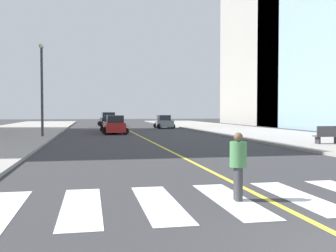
{
  "coord_description": "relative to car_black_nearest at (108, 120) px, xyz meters",
  "views": [
    {
      "loc": [
        -4.28,
        -5.2,
        2.18
      ],
      "look_at": [
        1.28,
        23.15,
        1.12
      ],
      "focal_mm": 42.33,
      "sensor_mm": 36.0,
      "label": 1
    }
  ],
  "objects": [
    {
      "name": "sidewalk_kerb_east",
      "position": [
        13.97,
        -33.32,
        -0.89
      ],
      "size": [
        10.0,
        120.0,
        0.15
      ],
      "primitive_type": "cube",
      "color": "#9E9B93",
      "rests_on": "ground"
    },
    {
      "name": "crosswalk_paint",
      "position": [
        1.77,
        -49.32,
        -0.96
      ],
      "size": [
        13.5,
        4.0,
        0.01
      ],
      "color": "silver",
      "rests_on": "ground"
    },
    {
      "name": "lane_divider_paint",
      "position": [
        1.77,
        -13.32,
        -0.96
      ],
      "size": [
        0.16,
        80.0,
        0.01
      ],
      "primitive_type": "cube",
      "color": "yellow",
      "rests_on": "ground"
    },
    {
      "name": "parking_garage_concrete",
      "position": [
        30.94,
        2.23,
        13.06
      ],
      "size": [
        18.0,
        24.0,
        28.05
      ],
      "primitive_type": "cube",
      "color": "#9E9B93",
      "rests_on": "ground"
    },
    {
      "name": "car_black_nearest",
      "position": [
        0.0,
        0.0,
        0.0
      ],
      "size": [
        3.01,
        4.69,
        2.06
      ],
      "rotation": [
        0.0,
        0.0,
        0.05
      ],
      "color": "black",
      "rests_on": "ground"
    },
    {
      "name": "car_white_second",
      "position": [
        -0.3,
        -14.89,
        -0.16
      ],
      "size": [
        2.49,
        3.89,
        1.71
      ],
      "rotation": [
        0.0,
        0.0,
        -0.04
      ],
      "color": "silver",
      "rests_on": "ground"
    },
    {
      "name": "car_gray_third",
      "position": [
        6.83,
        -8.16,
        -0.16
      ],
      "size": [
        2.46,
        3.87,
        1.7
      ],
      "rotation": [
        0.0,
        0.0,
        3.18
      ],
      "color": "slate",
      "rests_on": "ground"
    },
    {
      "name": "car_red_fourth",
      "position": [
        -0.19,
        -19.97,
        -0.12
      ],
      "size": [
        2.52,
        4.03,
        1.8
      ],
      "rotation": [
        0.0,
        0.0,
        -0.0
      ],
      "color": "red",
      "rests_on": "ground"
    },
    {
      "name": "park_bench",
      "position": [
        12.17,
        -36.08,
        -0.27
      ],
      "size": [
        1.81,
        0.6,
        1.12
      ],
      "rotation": [
        0.0,
        0.0,
        1.59
      ],
      "color": "#47474C",
      "rests_on": "sidewalk_kerb_east"
    },
    {
      "name": "pedestrian_crossing",
      "position": [
        1.02,
        -49.43,
        -0.04
      ],
      "size": [
        0.41,
        0.41,
        1.67
      ],
      "rotation": [
        0.0,
        0.0,
        1.42
      ],
      "color": "#38383D",
      "rests_on": "ground"
    },
    {
      "name": "street_lamp",
      "position": [
        -6.38,
        -24.82,
        3.65
      ],
      "size": [
        0.44,
        0.44,
        7.59
      ],
      "color": "#38383D",
      "rests_on": "sidewalk_kerb_west"
    }
  ]
}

